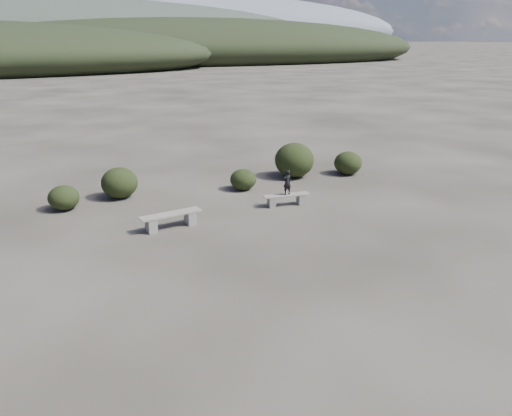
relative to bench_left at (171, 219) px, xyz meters
name	(u,v)px	position (x,y,z in m)	size (l,w,h in m)	color
ground	(307,302)	(1.55, -5.76, -0.30)	(1200.00, 1200.00, 0.00)	#292520
bench_left	(171,219)	(0.00, 0.00, 0.00)	(1.99, 0.66, 0.49)	slate
bench_right	(286,199)	(4.29, 0.45, -0.05)	(1.68, 0.57, 0.41)	slate
seated_person	(287,182)	(4.30, 0.45, 0.56)	(0.32, 0.21, 0.89)	black
shrub_a	(64,198)	(-2.88, 3.26, 0.13)	(1.05, 1.05, 0.86)	black
shrub_b	(119,183)	(-0.88, 3.85, 0.27)	(1.33, 1.33, 1.14)	black
shrub_c	(243,179)	(3.68, 2.91, 0.11)	(1.02, 1.02, 0.82)	black
shrub_d	(294,160)	(6.40, 3.75, 0.43)	(1.67, 1.67, 1.46)	black
shrub_e	(348,163)	(8.73, 3.18, 0.20)	(1.19, 1.19, 1.00)	black
mountain_ridges	(10,28)	(-5.93, 333.30, 10.54)	(500.00, 400.00, 56.00)	black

